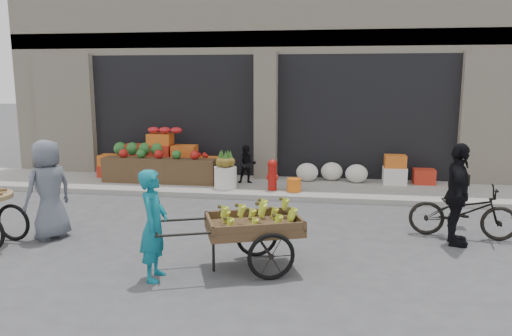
% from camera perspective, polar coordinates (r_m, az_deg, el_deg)
% --- Properties ---
extents(ground, '(80.00, 80.00, 0.00)m').
position_cam_1_polar(ground, '(8.10, -3.77, -8.80)').
color(ground, '#424244').
rests_on(ground, ground).
extents(sidewalk, '(18.00, 2.20, 0.12)m').
position_cam_1_polar(sidewalk, '(11.97, 0.53, -2.19)').
color(sidewalk, gray).
rests_on(sidewalk, ground).
extents(building, '(14.00, 6.45, 7.00)m').
position_cam_1_polar(building, '(15.60, 2.72, 12.94)').
color(building, beige).
rests_on(building, ground).
extents(fruit_display, '(3.10, 1.12, 1.24)m').
position_cam_1_polar(fruit_display, '(12.71, -10.42, 1.19)').
color(fruit_display, red).
rests_on(fruit_display, sidewalk).
extents(pineapple_bin, '(0.52, 0.52, 0.50)m').
position_cam_1_polar(pineapple_bin, '(11.56, -3.51, -1.09)').
color(pineapple_bin, silver).
rests_on(pineapple_bin, sidewalk).
extents(fire_hydrant, '(0.22, 0.22, 0.71)m').
position_cam_1_polar(fire_hydrant, '(11.30, 1.88, -0.65)').
color(fire_hydrant, '#A5140F').
rests_on(fire_hydrant, sidewalk).
extents(orange_bucket, '(0.32, 0.32, 0.30)m').
position_cam_1_polar(orange_bucket, '(11.25, 4.38, -1.93)').
color(orange_bucket, orange).
rests_on(orange_bucket, sidewalk).
extents(right_bay_goods, '(3.35, 0.60, 0.70)m').
position_cam_1_polar(right_bay_goods, '(12.40, 12.99, -0.37)').
color(right_bay_goods, silver).
rests_on(right_bay_goods, sidewalk).
extents(seated_person, '(0.51, 0.43, 0.93)m').
position_cam_1_polar(seated_person, '(12.02, -1.04, 0.42)').
color(seated_person, black).
rests_on(seated_person, sidewalk).
extents(banana_cart, '(2.34, 1.56, 0.91)m').
position_cam_1_polar(banana_cart, '(6.94, -0.65, -6.29)').
color(banana_cart, brown).
rests_on(banana_cart, ground).
extents(vendor_woman, '(0.40, 0.57, 1.48)m').
position_cam_1_polar(vendor_woman, '(6.71, -11.60, -6.40)').
color(vendor_woman, '#117083').
rests_on(vendor_woman, ground).
extents(vendor_grey, '(0.84, 0.96, 1.66)m').
position_cam_1_polar(vendor_grey, '(8.90, -22.64, -2.28)').
color(vendor_grey, slate).
rests_on(vendor_grey, ground).
extents(bicycle, '(1.78, 0.83, 0.90)m').
position_cam_1_polar(bicycle, '(9.02, 22.55, -4.59)').
color(bicycle, black).
rests_on(bicycle, ground).
extents(cyclist, '(0.53, 1.01, 1.64)m').
position_cam_1_polar(cyclist, '(8.51, 22.03, -2.84)').
color(cyclist, black).
rests_on(cyclist, ground).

